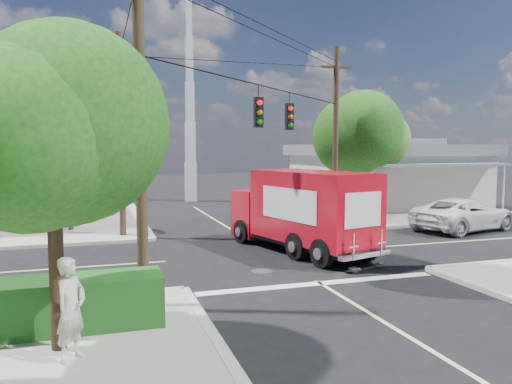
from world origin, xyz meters
name	(u,v)px	position (x,y,z in m)	size (l,w,h in m)	color
ground	(272,254)	(0.00, 0.00, 0.00)	(120.00, 120.00, 0.00)	black
sidewalk_ne	(374,209)	(10.88, 10.88, 0.07)	(14.12, 14.12, 0.14)	#9C978D
sidewalk_nw	(5,224)	(-10.88, 10.88, 0.07)	(14.12, 14.12, 0.14)	#9C978D
road_markings	(286,263)	(0.00, -1.47, 0.01)	(32.00, 32.00, 0.01)	beige
building_ne	(387,173)	(12.50, 11.97, 2.32)	(11.80, 10.20, 4.50)	silver
radio_tower	(190,126)	(0.50, 20.00, 5.64)	(0.80, 0.80, 17.00)	silver
tree_sw_front	(52,130)	(-6.99, -7.54, 4.33)	(3.88, 3.78, 6.03)	#422D1C
tree_ne_front	(356,134)	(7.21, 6.76, 4.77)	(4.21, 4.14, 6.66)	#422D1C
tree_ne_back	(376,145)	(9.81, 8.96, 4.19)	(3.77, 3.66, 5.82)	#422D1C
palm_nw_front	(68,126)	(-7.50, 7.50, 5.04)	(3.01, 3.08, 5.59)	#422D1C
palm_nw_back	(26,134)	(-9.50, 9.00, 4.67)	(3.01, 3.08, 5.19)	#422D1C
utility_poles	(221,131)	(-1.58, 1.60, 4.67)	(12.00, 10.68, 9.00)	#473321
picket_fence	(26,297)	(-7.80, -5.60, 0.68)	(5.94, 0.06, 1.00)	silver
hedge_sw	(11,308)	(-8.00, -6.40, 0.69)	(6.20, 1.20, 1.10)	#1D4D1A
vending_boxes	(348,210)	(6.50, 6.20, 0.69)	(1.90, 0.50, 1.10)	#AB1D10
delivery_truck	(302,211)	(1.25, 0.11, 1.60)	(3.93, 7.57, 3.15)	black
parked_car	(464,214)	(10.79, 2.41, 0.78)	(2.60, 5.63, 1.57)	silver
pedestrian	(71,309)	(-6.73, -8.11, 1.09)	(0.70, 0.46, 1.90)	beige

